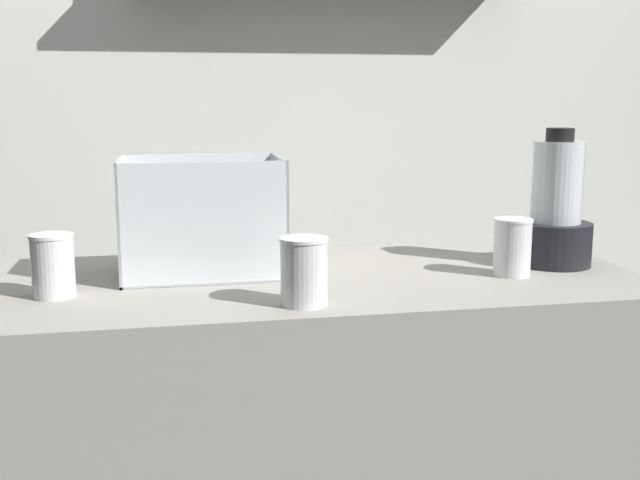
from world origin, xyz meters
TOP-DOWN VIEW (x-y plane):
  - counter at (0.00, 0.00)m, footprint 1.40×0.64m
  - back_wall_unit at (0.00, 0.77)m, footprint 2.60×0.24m
  - carrot_display_bin at (-0.25, 0.07)m, footprint 0.35×0.23m
  - blender_pitcher at (0.56, 0.01)m, footprint 0.17×0.17m
  - juice_cup_pomegranate_far_left at (-0.55, -0.07)m, footprint 0.09×0.09m
  - juice_cup_orange_left at (-0.08, -0.23)m, footprint 0.09×0.09m
  - juice_cup_pomegranate_middle at (0.41, -0.08)m, footprint 0.08×0.08m

SIDE VIEW (x-z plane):
  - counter at x=0.00m, z-range 0.00..0.90m
  - juice_cup_pomegranate_far_left at x=-0.55m, z-range 0.90..1.02m
  - juice_cup_pomegranate_middle at x=0.41m, z-range 0.90..1.02m
  - juice_cup_orange_left at x=-0.08m, z-range 0.90..1.02m
  - carrot_display_bin at x=-0.25m, z-range 0.85..1.11m
  - blender_pitcher at x=0.56m, z-range 0.86..1.18m
  - back_wall_unit at x=0.00m, z-range 0.02..2.52m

